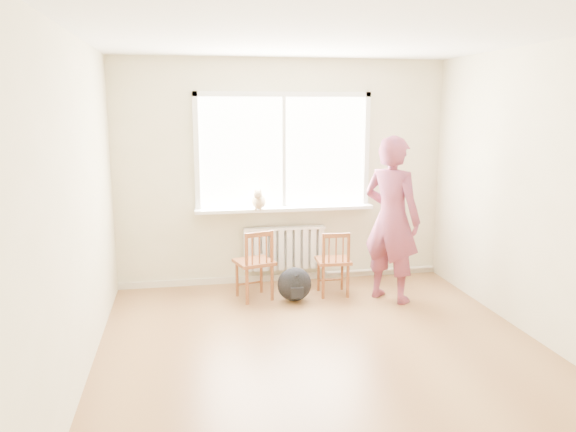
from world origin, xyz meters
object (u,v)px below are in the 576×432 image
backpack (294,284)px  chair_left (256,265)px  cat (259,200)px  chair_right (334,263)px  person (392,219)px

backpack → chair_left: bearing=163.3°
cat → chair_right: bearing=-20.6°
person → cat: bearing=22.8°
backpack → chair_right: bearing=12.2°
person → backpack: bearing=43.0°
chair_right → cat: size_ratio=1.97×
cat → person: bearing=-17.2°
backpack → person: bearing=-7.5°
chair_right → cat: bearing=-28.3°
chair_left → chair_right: size_ratio=1.06×
chair_left → chair_right: 0.90m
chair_left → cat: 0.80m
person → chair_right: bearing=27.8°
chair_right → backpack: 0.53m
chair_left → backpack: 0.48m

